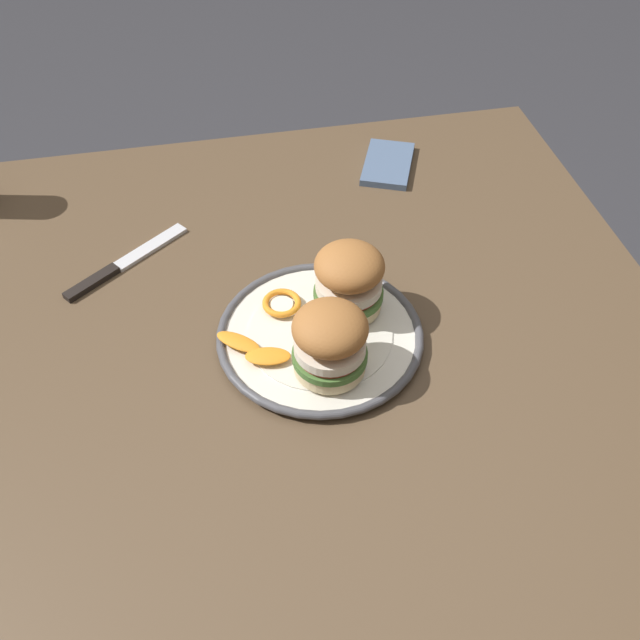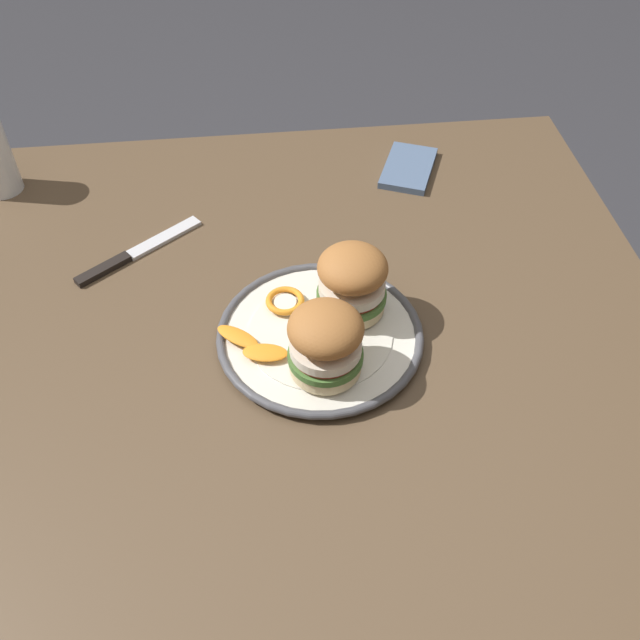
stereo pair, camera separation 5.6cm
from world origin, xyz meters
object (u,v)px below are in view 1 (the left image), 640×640
object	(u,v)px
dinner_plate	(320,335)
sandwich_half_right	(330,341)
table_knife	(119,267)
sandwich_half_left	(349,279)
dining_table	(288,374)

from	to	relation	value
dinner_plate	sandwich_half_right	distance (m)	0.09
sandwich_half_right	table_knife	size ratio (longest dim) A/B	0.70
dinner_plate	table_knife	xyz separation A→B (m)	(-0.27, 0.20, -0.01)
table_knife	sandwich_half_left	bearing A→B (deg)	-26.92
dining_table	sandwich_half_left	world-z (taller)	sandwich_half_left
dinner_plate	sandwich_half_right	world-z (taller)	sandwich_half_right
dinner_plate	sandwich_half_right	bearing A→B (deg)	-90.02
sandwich_half_left	sandwich_half_right	xyz separation A→B (m)	(-0.05, -0.10, 0.00)
sandwich_half_right	table_knife	bearing A→B (deg)	135.44
table_knife	dining_table	bearing A→B (deg)	-37.99
sandwich_half_left	table_knife	bearing A→B (deg)	153.08
dinner_plate	table_knife	size ratio (longest dim) A/B	1.51
dining_table	sandwich_half_left	distance (m)	0.19
dining_table	sandwich_half_right	bearing A→B (deg)	-64.15
dinner_plate	table_knife	bearing A→B (deg)	143.11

